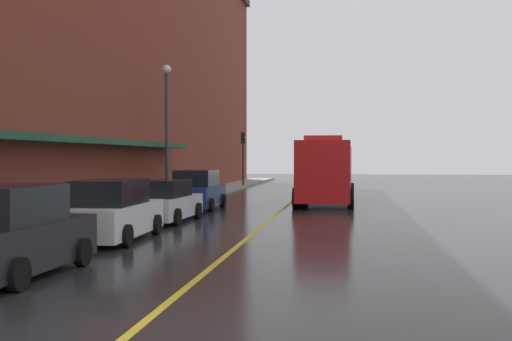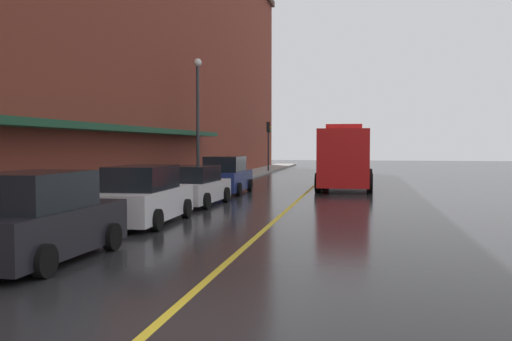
{
  "view_description": "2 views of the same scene",
  "coord_description": "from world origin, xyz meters",
  "px_view_note": "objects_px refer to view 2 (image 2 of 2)",
  "views": [
    {
      "loc": [
        3.02,
        -8.59,
        2.49
      ],
      "look_at": [
        -2.19,
        27.06,
        1.69
      ],
      "focal_mm": 44.03,
      "sensor_mm": 36.0,
      "label": 1
    },
    {
      "loc": [
        2.73,
        -7.09,
        2.46
      ],
      "look_at": [
        -2.47,
        20.37,
        1.16
      ],
      "focal_mm": 39.04,
      "sensor_mm": 36.0,
      "label": 2
    }
  ],
  "objects_px": {
    "traffic_light_near": "(268,137)",
    "parked_car_1": "(144,197)",
    "parked_car_2": "(194,187)",
    "parked_car_3": "(226,176)",
    "parked_car_0": "(39,220)",
    "parking_meter_0": "(191,174)",
    "parking_meter_1": "(100,189)",
    "street_lamp_left": "(198,109)",
    "fire_truck": "(346,159)"
  },
  "relations": [
    {
      "from": "parking_meter_0",
      "to": "parking_meter_1",
      "type": "bearing_deg",
      "value": -90.0
    },
    {
      "from": "parking_meter_1",
      "to": "street_lamp_left",
      "type": "relative_size",
      "value": 0.19
    },
    {
      "from": "parked_car_2",
      "to": "street_lamp_left",
      "type": "distance_m",
      "value": 8.42
    },
    {
      "from": "parked_car_1",
      "to": "parking_meter_1",
      "type": "distance_m",
      "value": 1.48
    },
    {
      "from": "street_lamp_left",
      "to": "traffic_light_near",
      "type": "xyz_separation_m",
      "value": [
        0.66,
        19.29,
        -1.24
      ]
    },
    {
      "from": "parking_meter_0",
      "to": "traffic_light_near",
      "type": "distance_m",
      "value": 22.53
    },
    {
      "from": "fire_truck",
      "to": "parking_meter_1",
      "type": "relative_size",
      "value": 6.2
    },
    {
      "from": "parked_car_0",
      "to": "street_lamp_left",
      "type": "relative_size",
      "value": 0.64
    },
    {
      "from": "parked_car_1",
      "to": "fire_truck",
      "type": "relative_size",
      "value": 0.58
    },
    {
      "from": "parking_meter_0",
      "to": "parking_meter_1",
      "type": "relative_size",
      "value": 1.0
    },
    {
      "from": "fire_truck",
      "to": "parking_meter_0",
      "type": "distance_m",
      "value": 9.25
    },
    {
      "from": "parked_car_0",
      "to": "street_lamp_left",
      "type": "distance_m",
      "value": 18.84
    },
    {
      "from": "parked_car_1",
      "to": "parking_meter_0",
      "type": "bearing_deg",
      "value": 7.38
    },
    {
      "from": "parked_car_0",
      "to": "parking_meter_1",
      "type": "height_order",
      "value": "parked_car_0"
    },
    {
      "from": "parked_car_3",
      "to": "traffic_light_near",
      "type": "relative_size",
      "value": 1.05
    },
    {
      "from": "parked_car_2",
      "to": "parking_meter_0",
      "type": "height_order",
      "value": "parked_car_2"
    },
    {
      "from": "parking_meter_1",
      "to": "traffic_light_near",
      "type": "distance_m",
      "value": 32.11
    },
    {
      "from": "parked_car_2",
      "to": "fire_truck",
      "type": "xyz_separation_m",
      "value": [
        5.83,
        9.89,
        0.91
      ]
    },
    {
      "from": "parked_car_0",
      "to": "parked_car_2",
      "type": "xyz_separation_m",
      "value": [
        -0.0,
        11.08,
        -0.12
      ]
    },
    {
      "from": "parked_car_3",
      "to": "street_lamp_left",
      "type": "xyz_separation_m",
      "value": [
        -1.95,
        1.62,
        3.53
      ]
    },
    {
      "from": "parked_car_2",
      "to": "parking_meter_0",
      "type": "xyz_separation_m",
      "value": [
        -1.43,
        4.18,
        0.3
      ]
    },
    {
      "from": "parked_car_0",
      "to": "traffic_light_near",
      "type": "relative_size",
      "value": 1.04
    },
    {
      "from": "parked_car_1",
      "to": "fire_truck",
      "type": "xyz_separation_m",
      "value": [
        5.8,
        15.25,
        0.83
      ]
    },
    {
      "from": "parked_car_0",
      "to": "street_lamp_left",
      "type": "height_order",
      "value": "street_lamp_left"
    },
    {
      "from": "parked_car_1",
      "to": "street_lamp_left",
      "type": "xyz_separation_m",
      "value": [
        -2.06,
        12.67,
        3.56
      ]
    },
    {
      "from": "fire_truck",
      "to": "traffic_light_near",
      "type": "xyz_separation_m",
      "value": [
        -7.19,
        16.72,
        1.49
      ]
    },
    {
      "from": "parked_car_2",
      "to": "parking_meter_1",
      "type": "height_order",
      "value": "parked_car_2"
    },
    {
      "from": "parked_car_1",
      "to": "parking_meter_0",
      "type": "xyz_separation_m",
      "value": [
        -1.46,
        9.54,
        0.22
      ]
    },
    {
      "from": "parked_car_3",
      "to": "parking_meter_1",
      "type": "bearing_deg",
      "value": 172.88
    },
    {
      "from": "parked_car_3",
      "to": "parked_car_2",
      "type": "bearing_deg",
      "value": -179.44
    },
    {
      "from": "parked_car_0",
      "to": "street_lamp_left",
      "type": "bearing_deg",
      "value": 7.24
    },
    {
      "from": "parked_car_2",
      "to": "parking_meter_0",
      "type": "bearing_deg",
      "value": 20.98
    },
    {
      "from": "fire_truck",
      "to": "parked_car_0",
      "type": "bearing_deg",
      "value": -14.83
    },
    {
      "from": "parked_car_1",
      "to": "parking_meter_0",
      "type": "height_order",
      "value": "parked_car_1"
    },
    {
      "from": "traffic_light_near",
      "to": "parked_car_1",
      "type": "bearing_deg",
      "value": -87.5
    },
    {
      "from": "parked_car_0",
      "to": "parking_meter_0",
      "type": "bearing_deg",
      "value": 6.3
    },
    {
      "from": "parking_meter_0",
      "to": "traffic_light_near",
      "type": "relative_size",
      "value": 0.31
    },
    {
      "from": "parked_car_1",
      "to": "parking_meter_1",
      "type": "bearing_deg",
      "value": 91.78
    },
    {
      "from": "parking_meter_0",
      "to": "traffic_light_near",
      "type": "bearing_deg",
      "value": 89.84
    },
    {
      "from": "parked_car_2",
      "to": "parked_car_3",
      "type": "height_order",
      "value": "parked_car_3"
    },
    {
      "from": "parked_car_3",
      "to": "fire_truck",
      "type": "bearing_deg",
      "value": -54.83
    },
    {
      "from": "parked_car_0",
      "to": "traffic_light_near",
      "type": "xyz_separation_m",
      "value": [
        -1.37,
        37.69,
        2.28
      ]
    },
    {
      "from": "parked_car_1",
      "to": "parking_meter_1",
      "type": "height_order",
      "value": "parked_car_1"
    },
    {
      "from": "traffic_light_near",
      "to": "street_lamp_left",
      "type": "bearing_deg",
      "value": -91.96
    },
    {
      "from": "parked_car_0",
      "to": "parked_car_1",
      "type": "distance_m",
      "value": 5.72
    },
    {
      "from": "parking_meter_0",
      "to": "parking_meter_1",
      "type": "xyz_separation_m",
      "value": [
        0.0,
        -9.62,
        0.0
      ]
    },
    {
      "from": "parking_meter_0",
      "to": "street_lamp_left",
      "type": "xyz_separation_m",
      "value": [
        -0.6,
        3.14,
        3.34
      ]
    },
    {
      "from": "parked_car_1",
      "to": "parking_meter_1",
      "type": "xyz_separation_m",
      "value": [
        -1.46,
        -0.08,
        0.22
      ]
    },
    {
      "from": "parking_meter_0",
      "to": "parked_car_2",
      "type": "bearing_deg",
      "value": -71.16
    },
    {
      "from": "fire_truck",
      "to": "parking_meter_1",
      "type": "distance_m",
      "value": 16.97
    }
  ]
}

